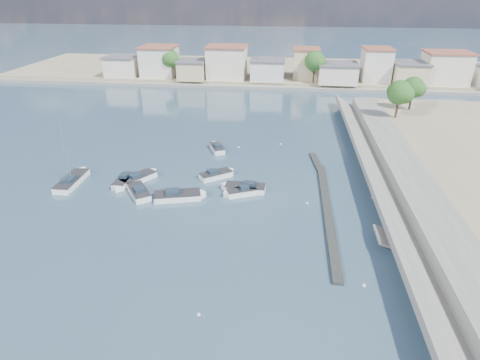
% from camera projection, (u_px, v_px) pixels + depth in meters
% --- Properties ---
extents(ground, '(400.00, 400.00, 0.00)m').
position_uv_depth(ground, '(277.00, 129.00, 75.13)').
color(ground, '#2D445B').
rests_on(ground, ground).
extents(seawall_walkway, '(5.00, 90.00, 1.80)m').
position_uv_depth(seawall_walkway, '(422.00, 199.00, 48.70)').
color(seawall_walkway, slate).
rests_on(seawall_walkway, ground).
extents(breakwater, '(2.00, 31.02, 0.35)m').
position_uv_depth(breakwater, '(325.00, 200.00, 49.98)').
color(breakwater, black).
rests_on(breakwater, ground).
extents(far_shore_land, '(160.00, 40.00, 1.40)m').
position_uv_depth(far_shore_land, '(284.00, 71.00, 121.17)').
color(far_shore_land, gray).
rests_on(far_shore_land, ground).
extents(far_shore_quay, '(160.00, 2.50, 0.80)m').
position_uv_depth(far_shore_quay, '(282.00, 88.00, 102.58)').
color(far_shore_quay, slate).
rests_on(far_shore_quay, ground).
extents(far_town, '(113.01, 12.80, 8.35)m').
position_uv_depth(far_town, '(324.00, 67.00, 104.72)').
color(far_town, beige).
rests_on(far_town, far_shore_land).
extents(shore_trees, '(74.56, 38.32, 7.92)m').
position_uv_depth(shore_trees, '(317.00, 68.00, 96.56)').
color(shore_trees, '#38281E').
rests_on(shore_trees, ground).
extents(motorboat_a, '(4.46, 5.23, 1.48)m').
position_uv_depth(motorboat_a, '(138.00, 191.00, 51.63)').
color(motorboat_a, white).
rests_on(motorboat_a, ground).
extents(motorboat_b, '(4.75, 4.18, 1.48)m').
position_uv_depth(motorboat_b, '(217.00, 175.00, 56.10)').
color(motorboat_b, white).
rests_on(motorboat_b, ground).
extents(motorboat_c, '(5.87, 2.24, 1.48)m').
position_uv_depth(motorboat_c, '(243.00, 188.00, 52.50)').
color(motorboat_c, white).
rests_on(motorboat_c, ground).
extents(motorboat_d, '(4.22, 3.00, 1.48)m').
position_uv_depth(motorboat_d, '(240.00, 192.00, 51.35)').
color(motorboat_d, white).
rests_on(motorboat_d, ground).
extents(motorboat_e, '(4.43, 5.31, 1.48)m').
position_uv_depth(motorboat_e, '(140.00, 178.00, 55.25)').
color(motorboat_e, white).
rests_on(motorboat_e, ground).
extents(motorboat_f, '(3.14, 4.57, 1.48)m').
position_uv_depth(motorboat_f, '(217.00, 148.00, 65.21)').
color(motorboat_f, white).
rests_on(motorboat_f, ground).
extents(motorboat_g, '(1.68, 4.84, 1.48)m').
position_uv_depth(motorboat_g, '(123.00, 182.00, 54.03)').
color(motorboat_g, white).
rests_on(motorboat_g, ground).
extents(motorboat_h, '(6.56, 3.70, 1.48)m').
position_uv_depth(motorboat_h, '(180.00, 196.00, 50.53)').
color(motorboat_h, white).
rests_on(motorboat_h, ground).
extents(sailboat, '(2.36, 7.29, 9.00)m').
position_uv_depth(sailboat, '(73.00, 180.00, 54.54)').
color(sailboat, white).
rests_on(sailboat, ground).
extents(mooring_buoys, '(19.33, 40.13, 0.33)m').
position_uv_depth(mooring_buoys, '(292.00, 199.00, 50.54)').
color(mooring_buoys, white).
rests_on(mooring_buoys, ground).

